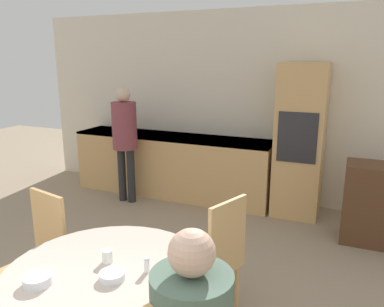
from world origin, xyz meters
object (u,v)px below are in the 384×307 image
object	(u,v)px
chair_far_left	(41,253)
chair_far_right	(218,256)
bowl_far	(172,283)
cup	(107,256)
bowl_near	(112,276)
oven_unit	(300,141)
person_standing	(125,132)
bowl_centre	(38,280)
dining_table	(110,305)

from	to	relation	value
chair_far_left	chair_far_right	size ratio (longest dim) A/B	1.00
chair_far_right	bowl_far	bearing A→B (deg)	22.07
cup	bowl_near	size ratio (longest dim) A/B	0.53
bowl_near	chair_far_right	bearing A→B (deg)	68.72
chair_far_right	bowl_far	size ratio (longest dim) A/B	5.99
oven_unit	chair_far_right	world-z (taller)	oven_unit
person_standing	cup	world-z (taller)	person_standing
bowl_far	bowl_centre	bearing A→B (deg)	-159.35
bowl_centre	dining_table	bearing A→B (deg)	44.50
oven_unit	dining_table	xyz separation A→B (m)	(-0.63, -3.16, -0.41)
dining_table	chair_far_right	distance (m)	0.86
chair_far_left	bowl_centre	size ratio (longest dim) A/B	6.47
chair_far_left	chair_far_right	xyz separation A→B (m)	(1.21, 0.48, 0.00)
cup	bowl_centre	distance (m)	0.39
chair_far_left	bowl_far	bearing A→B (deg)	-0.42
dining_table	chair_far_right	size ratio (longest dim) A/B	1.19
chair_far_left	person_standing	world-z (taller)	person_standing
chair_far_right	bowl_near	size ratio (longest dim) A/B	6.94
person_standing	bowl_near	distance (m)	3.19
oven_unit	bowl_near	distance (m)	3.27
chair_far_left	bowl_near	xyz separation A→B (m)	(0.89, -0.35, 0.23)
chair_far_right	bowl_near	distance (m)	0.92
cup	dining_table	bearing A→B (deg)	-54.16
chair_far_right	person_standing	distance (m)	2.78
oven_unit	dining_table	size ratio (longest dim) A/B	1.60
chair_far_left	dining_table	bearing A→B (deg)	-6.51
cup	bowl_centre	bearing A→B (deg)	-121.56
person_standing	bowl_far	size ratio (longest dim) A/B	9.54
chair_far_left	bowl_far	xyz separation A→B (m)	(1.22, -0.29, 0.24)
bowl_near	bowl_far	size ratio (longest dim) A/B	0.86
chair_far_right	person_standing	bearing A→B (deg)	-112.37
bowl_near	bowl_far	distance (m)	0.34
oven_unit	person_standing	size ratio (longest dim) A/B	1.20
dining_table	bowl_centre	size ratio (longest dim) A/B	7.72
bowl_centre	bowl_far	size ratio (longest dim) A/B	0.93
dining_table	chair_far_left	bearing A→B (deg)	160.54
bowl_near	bowl_centre	xyz separation A→B (m)	(-0.34, -0.20, 0.00)
dining_table	bowl_far	distance (m)	0.48
bowl_centre	chair_far_right	bearing A→B (deg)	57.22
chair_far_left	bowl_far	world-z (taller)	chair_far_left
oven_unit	dining_table	distance (m)	3.25
chair_far_right	cup	world-z (taller)	chair_far_right
oven_unit	person_standing	distance (m)	2.29
bowl_centre	bowl_far	xyz separation A→B (m)	(0.67, 0.25, 0.00)
oven_unit	bowl_far	distance (m)	3.17
bowl_near	dining_table	bearing A→B (deg)	140.74
bowl_near	bowl_centre	distance (m)	0.39
dining_table	bowl_far	xyz separation A→B (m)	(0.41, -0.00, 0.25)
oven_unit	chair_far_left	world-z (taller)	oven_unit
bowl_far	chair_far_right	bearing A→B (deg)	91.22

